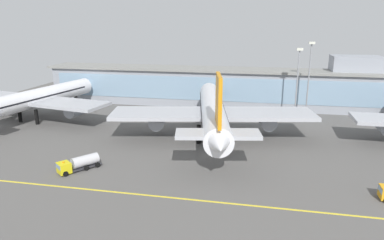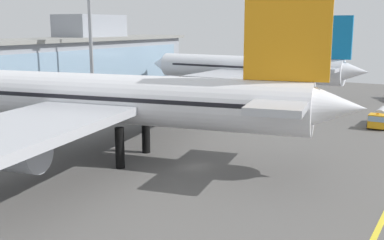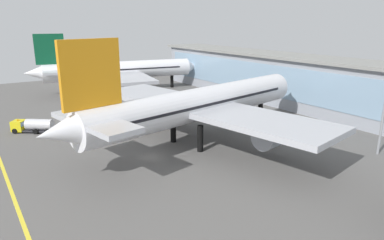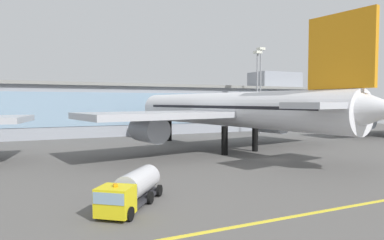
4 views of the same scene
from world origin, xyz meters
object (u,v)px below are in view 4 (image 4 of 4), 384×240
(apron_light_mast_west, at_px, (257,80))
(airliner_near_right, at_px, (227,110))
(fuel_tanker_truck, at_px, (131,190))
(apron_light_mast_centre, at_px, (261,78))

(apron_light_mast_west, bearing_deg, airliner_near_right, -135.25)
(apron_light_mast_west, bearing_deg, fuel_tanker_truck, -134.40)
(airliner_near_right, xyz_separation_m, apron_light_mast_centre, (26.65, 26.42, 8.42))
(fuel_tanker_truck, distance_m, apron_light_mast_centre, 74.87)
(fuel_tanker_truck, bearing_deg, apron_light_mast_west, 173.22)
(apron_light_mast_west, relative_size, apron_light_mast_centre, 0.93)
(apron_light_mast_west, distance_m, apron_light_mast_centre, 5.39)
(apron_light_mast_west, xyz_separation_m, apron_light_mast_centre, (3.77, 3.73, 0.94))
(apron_light_mast_west, height_order, apron_light_mast_centre, apron_light_mast_centre)
(airliner_near_right, distance_m, apron_light_mast_west, 33.08)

